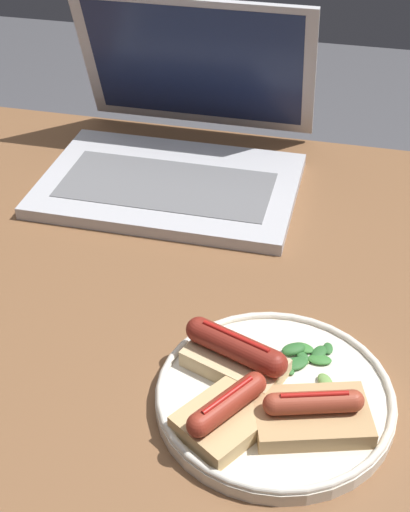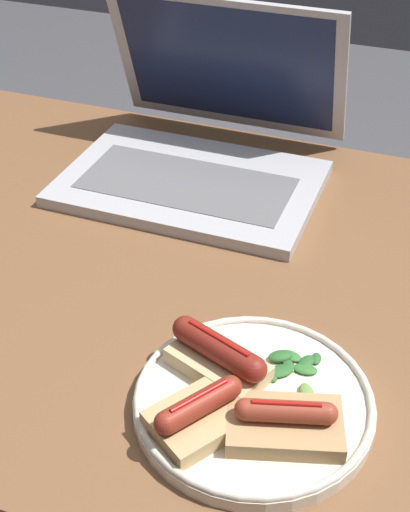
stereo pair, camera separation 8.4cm
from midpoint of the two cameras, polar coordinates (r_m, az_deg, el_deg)
name	(u,v)px [view 2 (the right image)]	position (r m, az deg, el deg)	size (l,w,h in m)	color
desk	(157,301)	(0.98, -1.45, -3.69)	(1.37, 0.78, 0.76)	brown
laptop	(201,148)	(1.10, 1.92, 8.56)	(0.38, 0.34, 0.25)	#B7B7BC
plate	(254,401)	(0.74, 7.21, -11.62)	(0.24, 0.24, 0.02)	silver
sausage_toast_left	(218,356)	(0.74, 4.32, -8.15)	(0.12, 0.09, 0.05)	#D6B784
sausage_toast_middle	(285,422)	(0.70, 9.92, -13.09)	(0.13, 0.10, 0.04)	tan
sausage_toast_right	(199,414)	(0.70, 3.04, -12.65)	(0.11, 0.11, 0.04)	tan
salad_pile	(292,367)	(0.77, 10.13, -8.86)	(0.07, 0.07, 0.01)	#2D662D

